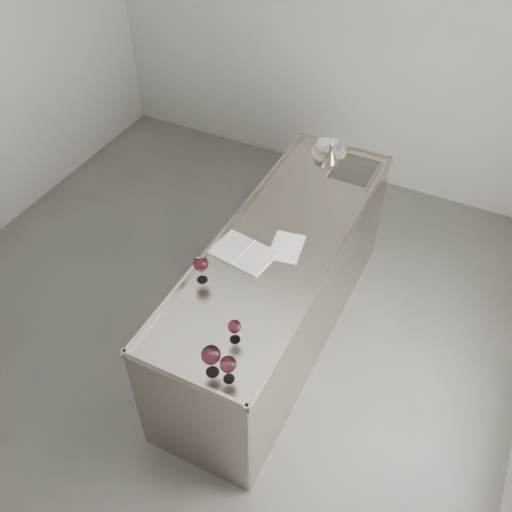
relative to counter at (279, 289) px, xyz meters
The scene contains 11 objects.
room_shell 1.10m from the counter, 148.97° to the right, with size 4.54×5.04×2.84m.
counter is the anchor object (origin of this frame).
wine_glass_left 0.85m from the counter, 117.28° to the right, with size 0.09×0.09×0.18m.
wine_glass_middle 1.25m from the counter, 84.30° to the right, with size 0.10×0.10×0.20m.
wine_glass_right 1.25m from the counter, 79.26° to the right, with size 0.09×0.09×0.17m.
wine_glass_small 1.03m from the counter, 82.31° to the right, with size 0.07×0.07×0.15m.
notebook 0.55m from the counter, 126.78° to the right, with size 0.41×0.31×0.02m.
loose_paper_top 0.48m from the counter, 36.57° to the right, with size 0.20×0.28×0.00m, color white.
trivet 1.18m from the counter, 94.84° to the left, with size 0.26×0.26×0.02m, color beige.
ceramic_bowl 1.20m from the counter, 94.84° to the left, with size 0.21×0.21×0.05m, color #88999F.
wine_funnel 1.08m from the counter, 91.44° to the left, with size 0.14×0.14×0.21m.
Camera 1 is at (1.57, -2.21, 3.42)m, focal length 40.00 mm.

